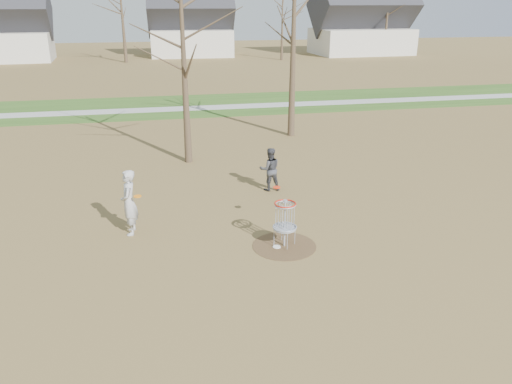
{
  "coord_description": "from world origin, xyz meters",
  "views": [
    {
      "loc": [
        -3.31,
        -12.1,
        6.39
      ],
      "look_at": [
        -0.5,
        1.5,
        1.1
      ],
      "focal_mm": 35.0,
      "sensor_mm": 36.0,
      "label": 1
    }
  ],
  "objects_px": {
    "player_standing": "(129,203)",
    "player_throwing": "(270,169)",
    "disc_golf_basket": "(285,216)",
    "disc_grounded": "(277,247)"
  },
  "relations": [
    {
      "from": "player_standing",
      "to": "disc_golf_basket",
      "type": "xyz_separation_m",
      "value": [
        4.21,
        -1.73,
        -0.06
      ]
    },
    {
      "from": "player_throwing",
      "to": "disc_grounded",
      "type": "bearing_deg",
      "value": 80.36
    },
    {
      "from": "player_standing",
      "to": "disc_golf_basket",
      "type": "distance_m",
      "value": 4.55
    },
    {
      "from": "disc_grounded",
      "to": "disc_golf_basket",
      "type": "distance_m",
      "value": 0.92
    },
    {
      "from": "player_throwing",
      "to": "disc_golf_basket",
      "type": "height_order",
      "value": "player_throwing"
    },
    {
      "from": "player_standing",
      "to": "player_throwing",
      "type": "bearing_deg",
      "value": 122.67
    },
    {
      "from": "disc_golf_basket",
      "to": "disc_grounded",
      "type": "bearing_deg",
      "value": -169.38
    },
    {
      "from": "disc_grounded",
      "to": "disc_golf_basket",
      "type": "bearing_deg",
      "value": 10.62
    },
    {
      "from": "player_standing",
      "to": "player_throwing",
      "type": "distance_m",
      "value": 5.54
    },
    {
      "from": "player_throwing",
      "to": "disc_golf_basket",
      "type": "xyz_separation_m",
      "value": [
        -0.62,
        -4.45,
        0.13
      ]
    }
  ]
}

